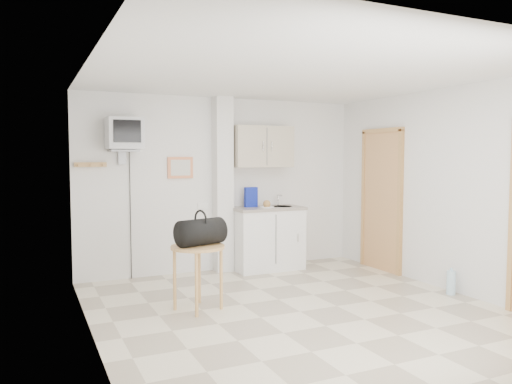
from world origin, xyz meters
name	(u,v)px	position (x,y,z in m)	size (l,w,h in m)	color
ground	(300,312)	(0.00, 0.00, 0.00)	(4.50, 4.50, 0.00)	beige
room_envelope	(316,167)	(0.24, 0.09, 1.54)	(4.24, 4.54, 2.55)	white
kitchenette	(266,215)	(0.57, 2.00, 0.80)	(1.03, 0.58, 2.10)	white
crt_television	(124,135)	(-1.45, 2.02, 1.94)	(0.44, 0.45, 2.15)	slate
round_table	(198,255)	(-0.96, 0.53, 0.59)	(0.58, 0.58, 0.70)	tan
duffel_bag	(201,232)	(-0.92, 0.54, 0.84)	(0.58, 0.42, 0.38)	black
water_bottle	(451,283)	(1.98, -0.18, 0.14)	(0.11, 0.11, 0.32)	#B3DAEE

